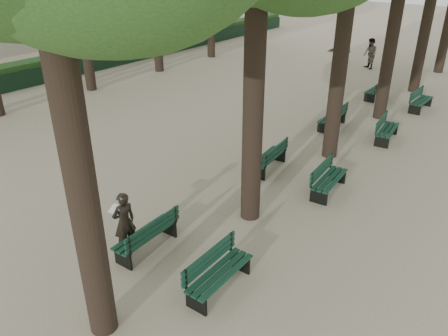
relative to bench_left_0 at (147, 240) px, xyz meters
The scene contains 14 objects.
ground 0.51m from the bench_left_0, 148.73° to the right, with size 120.00×120.00×0.00m, color tan.
bench_left_0 is the anchor object (origin of this frame).
bench_left_1 5.50m from the bench_left_0, 90.00° to the left, with size 0.77×1.85×0.92m.
bench_left_2 10.37m from the bench_left_0, 90.00° to the left, with size 0.60×1.81×0.92m.
bench_left_3 15.36m from the bench_left_0, 90.00° to the left, with size 0.60×1.81×0.92m.
bench_right_0 2.27m from the bench_left_0, ahead, with size 0.61×1.81×0.92m.
bench_right_1 5.76m from the bench_left_0, 66.83° to the left, with size 0.72×1.84×0.92m.
bench_right_2 10.62m from the bench_left_0, 77.67° to the left, with size 0.78×1.86×0.92m.
bench_right_3 15.06m from the bench_left_0, 81.34° to the left, with size 0.64×1.82×0.92m.
man_with_map 0.72m from the bench_left_0, 142.98° to the right, with size 0.66×0.69×1.58m.
pedestrian_a 21.16m from the bench_left_0, 96.81° to the left, with size 0.89×0.37×1.84m, color #262628.
pedestrian_e 21.47m from the bench_left_0, 102.15° to the left, with size 1.45×0.31×1.56m, color #262628.
fence 18.77m from the bench_left_0, 144.96° to the left, with size 0.08×42.00×0.90m, color black.
hedge 19.35m from the bench_left_0, 146.15° to the left, with size 1.20×42.00×1.20m, color #1B4016.
Camera 1 is at (7.13, -5.52, 6.57)m, focal length 35.00 mm.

